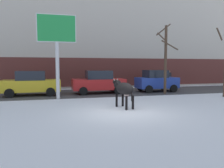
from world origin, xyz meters
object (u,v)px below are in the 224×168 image
(billboard, at_px, (57,34))
(pedestrian_far_left, at_px, (169,79))
(car_blue_hatchback, at_px, (156,81))
(car_yellow_sedan, at_px, (31,83))
(cow_black, at_px, (124,89))
(pedestrian_near_billboard, at_px, (144,79))
(pedestrian_by_cars, at_px, (18,81))
(car_red_sedan, at_px, (99,82))
(bare_tree_right_lot, at_px, (165,57))

(billboard, height_order, pedestrian_far_left, billboard)
(car_blue_hatchback, xyz_separation_m, pedestrian_far_left, (3.03, 3.16, -0.05))
(car_yellow_sedan, xyz_separation_m, car_blue_hatchback, (10.17, 0.01, 0.02))
(cow_black, xyz_separation_m, car_yellow_sedan, (-5.32, 6.11, -0.09))
(car_yellow_sedan, height_order, car_blue_hatchback, car_blue_hatchback)
(car_yellow_sedan, relative_size, pedestrian_far_left, 2.45)
(billboard, height_order, pedestrian_near_billboard, billboard)
(cow_black, xyz_separation_m, pedestrian_by_cars, (-6.80, 9.28, -0.11))
(car_red_sedan, distance_m, pedestrian_by_cars, 7.29)
(car_yellow_sedan, bearing_deg, cow_black, -48.96)
(cow_black, distance_m, bare_tree_right_lot, 6.92)
(billboard, xyz_separation_m, car_blue_hatchback, (8.24, 2.17, -3.39))
(pedestrian_by_cars, distance_m, bare_tree_right_lot, 12.71)
(car_blue_hatchback, height_order, bare_tree_right_lot, bare_tree_right_lot)
(car_blue_hatchback, distance_m, pedestrian_by_cars, 12.07)
(pedestrian_far_left, relative_size, bare_tree_right_lot, 0.31)
(pedestrian_far_left, bearing_deg, car_yellow_sedan, -166.50)
(pedestrian_by_cars, xyz_separation_m, bare_tree_right_lot, (11.63, -4.72, 2.03))
(car_blue_hatchback, relative_size, pedestrian_far_left, 2.05)
(billboard, xyz_separation_m, pedestrian_near_billboard, (8.47, 5.33, -3.43))
(car_blue_hatchback, height_order, pedestrian_by_cars, car_blue_hatchback)
(cow_black, height_order, pedestrian_far_left, pedestrian_far_left)
(cow_black, xyz_separation_m, car_red_sedan, (-0.21, 6.14, -0.09))
(billboard, bearing_deg, car_yellow_sedan, 131.85)
(pedestrian_by_cars, relative_size, pedestrian_far_left, 1.00)
(car_red_sedan, distance_m, car_blue_hatchback, 5.07)
(car_blue_hatchback, bearing_deg, car_yellow_sedan, -179.94)
(cow_black, relative_size, bare_tree_right_lot, 0.35)
(billboard, relative_size, pedestrian_near_billboard, 3.21)
(car_yellow_sedan, relative_size, car_red_sedan, 1.00)
(bare_tree_right_lot, bearing_deg, pedestrian_by_cars, 157.92)
(car_blue_hatchback, distance_m, pedestrian_far_left, 4.38)
(pedestrian_by_cars, distance_m, pedestrian_far_left, 14.68)
(billboard, relative_size, car_blue_hatchback, 1.57)
(billboard, bearing_deg, cow_black, -49.42)
(cow_black, bearing_deg, bare_tree_right_lot, 43.36)
(car_yellow_sedan, xyz_separation_m, bare_tree_right_lot, (10.15, -1.55, 2.00))
(pedestrian_by_cars, bearing_deg, billboard, -57.38)
(car_blue_hatchback, bearing_deg, pedestrian_far_left, 46.17)
(car_yellow_sedan, height_order, pedestrian_by_cars, car_yellow_sedan)
(car_red_sedan, xyz_separation_m, pedestrian_far_left, (8.10, 3.14, -0.03))
(pedestrian_near_billboard, distance_m, pedestrian_far_left, 2.80)
(pedestrian_near_billboard, xyz_separation_m, pedestrian_by_cars, (-11.88, 0.00, 0.00))
(billboard, xyz_separation_m, bare_tree_right_lot, (8.22, 0.61, -1.40))
(pedestrian_by_cars, bearing_deg, pedestrian_far_left, 0.00)
(cow_black, distance_m, car_yellow_sedan, 8.10)
(cow_black, bearing_deg, billboard, 130.58)
(car_yellow_sedan, height_order, pedestrian_near_billboard, car_yellow_sedan)
(cow_black, distance_m, car_blue_hatchback, 7.81)
(car_red_sedan, relative_size, car_blue_hatchback, 1.20)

